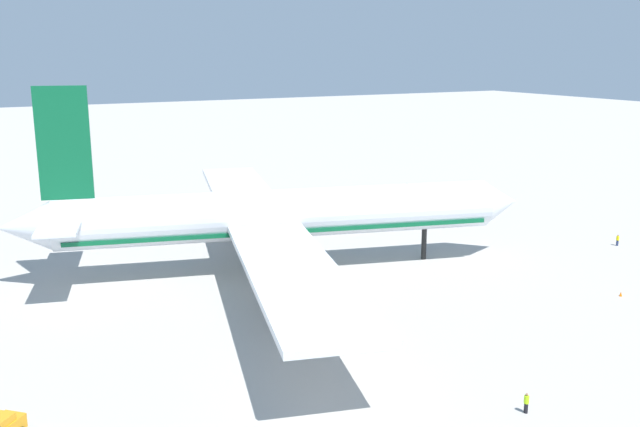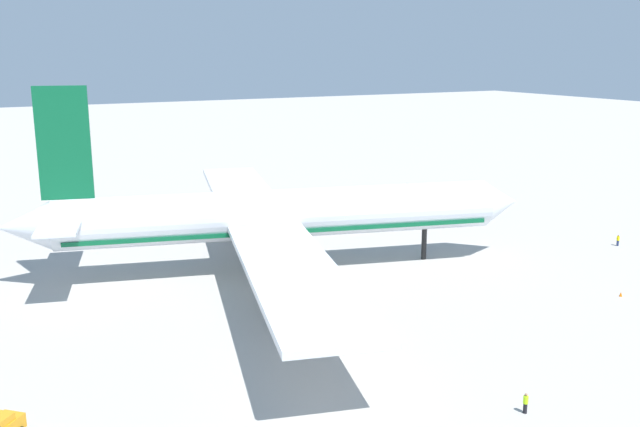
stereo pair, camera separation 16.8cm
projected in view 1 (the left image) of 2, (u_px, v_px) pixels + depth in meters
ground_plane at (283, 269)px, 91.13m from camera, size 600.00×600.00×0.00m
airliner at (272, 216)px, 89.16m from camera, size 65.93×80.18×23.71m
baggage_cart_0 at (409, 185)px, 146.33m from camera, size 2.24×3.44×0.40m
ground_worker_1 at (526, 403)px, 54.83m from camera, size 0.47×0.47×1.67m
ground_worker_4 at (618, 240)px, 101.70m from camera, size 0.45×0.45×1.64m
traffic_cone_0 at (621, 294)px, 80.96m from camera, size 0.36×0.36×0.55m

